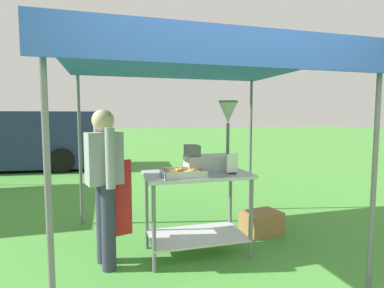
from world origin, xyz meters
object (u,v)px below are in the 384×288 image
at_px(supply_crate, 261,222).
at_px(van_navy, 9,139).
at_px(vendor, 105,179).
at_px(stall_canopy, 194,66).
at_px(donut_cart, 197,197).
at_px(menu_sign, 232,165).
at_px(donut_tray, 183,174).
at_px(donut_fryer, 213,148).

relative_size(supply_crate, van_navy, 0.10).
relative_size(vendor, supply_crate, 2.93).
bearing_deg(stall_canopy, donut_cart, -90.00).
bearing_deg(stall_canopy, van_navy, 118.92).
bearing_deg(donut_cart, vendor, -179.10).
relative_size(stall_canopy, menu_sign, 12.90).
bearing_deg(donut_tray, van_navy, 116.89).
relative_size(donut_cart, vendor, 0.71).
distance_m(donut_tray, supply_crate, 1.51).
bearing_deg(van_navy, menu_sign, -59.79).
distance_m(donut_tray, donut_fryer, 0.53).
height_order(vendor, van_navy, van_navy).
bearing_deg(vendor, menu_sign, -6.18).
bearing_deg(supply_crate, van_navy, 125.99).
distance_m(donut_cart, donut_fryer, 0.58).
xyz_separation_m(vendor, supply_crate, (1.97, 0.37, -0.76)).
relative_size(stall_canopy, vendor, 1.76).
relative_size(donut_tray, donut_fryer, 0.56).
relative_size(donut_tray, supply_crate, 0.82).
bearing_deg(van_navy, donut_tray, -63.11).
height_order(vendor, supply_crate, vendor).
relative_size(menu_sign, vendor, 0.14).
height_order(donut_cart, donut_fryer, donut_fryer).
xyz_separation_m(donut_cart, donut_fryer, (0.22, 0.10, 0.53)).
bearing_deg(donut_fryer, vendor, -174.56).
height_order(supply_crate, van_navy, van_navy).
distance_m(stall_canopy, donut_tray, 1.19).
xyz_separation_m(stall_canopy, vendor, (-0.97, -0.11, -1.19)).
bearing_deg(supply_crate, vendor, -169.39).
height_order(donut_cart, donut_tray, donut_tray).
bearing_deg(supply_crate, stall_canopy, -165.59).
height_order(donut_fryer, supply_crate, donut_fryer).
relative_size(donut_cart, menu_sign, 5.20).
relative_size(donut_fryer, van_navy, 0.14).
relative_size(donut_cart, donut_tray, 2.54).
relative_size(donut_fryer, menu_sign, 3.64).
distance_m(menu_sign, supply_crate, 1.20).
bearing_deg(donut_tray, donut_fryer, 29.56).
distance_m(donut_fryer, supply_crate, 1.31).
height_order(donut_tray, vendor, vendor).
height_order(donut_tray, van_navy, van_navy).
xyz_separation_m(donut_cart, donut_tray, (-0.19, -0.14, 0.29)).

